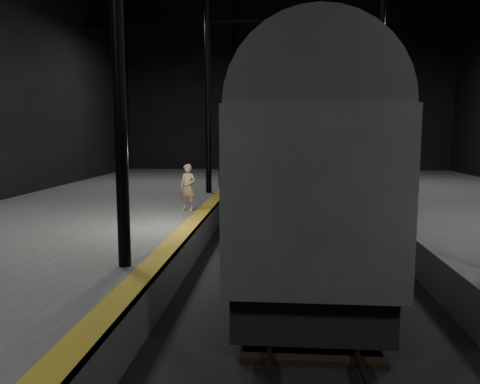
# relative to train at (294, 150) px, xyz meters

# --- Properties ---
(ground) EXTENTS (44.00, 44.00, 0.00)m
(ground) POSITION_rel_train_xyz_m (0.00, -4.29, -3.12)
(ground) COLOR black
(ground) RESTS_ON ground
(platform_left) EXTENTS (9.00, 43.80, 1.00)m
(platform_left) POSITION_rel_train_xyz_m (-7.50, -4.29, -2.62)
(platform_left) COLOR #4D4D4A
(platform_left) RESTS_ON ground
(tactile_strip) EXTENTS (0.50, 43.80, 0.01)m
(tactile_strip) POSITION_rel_train_xyz_m (-3.25, -4.29, -2.11)
(tactile_strip) COLOR #896118
(tactile_strip) RESTS_ON platform_left
(track) EXTENTS (2.40, 43.00, 0.24)m
(track) POSITION_rel_train_xyz_m (0.00, -4.29, -3.05)
(track) COLOR #3F3328
(track) RESTS_ON ground
(train) EXTENTS (3.13, 20.90, 5.59)m
(train) POSITION_rel_train_xyz_m (0.00, 0.00, 0.00)
(train) COLOR #999BA1
(train) RESTS_ON ground
(woman) EXTENTS (0.71, 0.59, 1.67)m
(woman) POSITION_rel_train_xyz_m (-3.80, -1.32, -1.28)
(woman) COLOR tan
(woman) RESTS_ON platform_left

